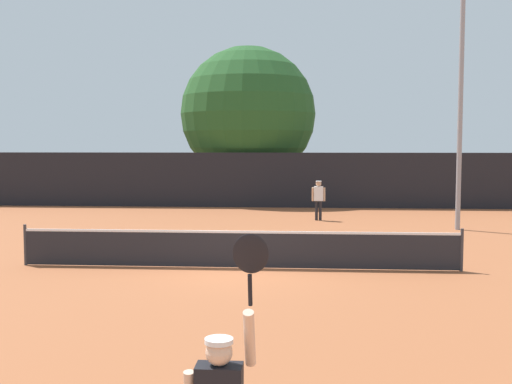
{
  "coord_description": "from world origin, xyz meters",
  "views": [
    {
      "loc": [
        1.57,
        -15.56,
        3.13
      ],
      "look_at": [
        0.28,
        2.53,
        1.76
      ],
      "focal_mm": 43.52,
      "sensor_mm": 36.0,
      "label": 1
    }
  ],
  "objects_px": {
    "parked_car_near": "(225,184)",
    "parked_car_mid": "(373,183)",
    "large_tree": "(248,114)",
    "light_pole": "(461,83)",
    "player_receiving": "(318,196)",
    "tennis_ball": "(329,248)",
    "parked_car_far": "(452,186)"
  },
  "relations": [
    {
      "from": "large_tree",
      "to": "parked_car_near",
      "type": "bearing_deg",
      "value": 122.18
    },
    {
      "from": "player_receiving",
      "to": "light_pole",
      "type": "distance_m",
      "value": 7.17
    },
    {
      "from": "parked_car_near",
      "to": "light_pole",
      "type": "bearing_deg",
      "value": -57.7
    },
    {
      "from": "large_tree",
      "to": "parked_car_near",
      "type": "xyz_separation_m",
      "value": [
        -1.61,
        2.55,
        -4.09
      ]
    },
    {
      "from": "light_pole",
      "to": "parked_car_far",
      "type": "relative_size",
      "value": 2.23
    },
    {
      "from": "light_pole",
      "to": "large_tree",
      "type": "distance_m",
      "value": 14.28
    },
    {
      "from": "tennis_ball",
      "to": "light_pole",
      "type": "bearing_deg",
      "value": 43.86
    },
    {
      "from": "large_tree",
      "to": "light_pole",
      "type": "bearing_deg",
      "value": -52.1
    },
    {
      "from": "player_receiving",
      "to": "parked_car_far",
      "type": "xyz_separation_m",
      "value": [
        8.0,
        10.7,
        -0.23
      ]
    },
    {
      "from": "tennis_ball",
      "to": "large_tree",
      "type": "height_order",
      "value": "large_tree"
    },
    {
      "from": "light_pole",
      "to": "large_tree",
      "type": "bearing_deg",
      "value": 127.9
    },
    {
      "from": "tennis_ball",
      "to": "parked_car_near",
      "type": "distance_m",
      "value": 19.38
    },
    {
      "from": "large_tree",
      "to": "parked_car_near",
      "type": "height_order",
      "value": "large_tree"
    },
    {
      "from": "parked_car_near",
      "to": "parked_car_far",
      "type": "bearing_deg",
      "value": -7.27
    },
    {
      "from": "tennis_ball",
      "to": "light_pole",
      "type": "height_order",
      "value": "light_pole"
    },
    {
      "from": "player_receiving",
      "to": "parked_car_mid",
      "type": "bearing_deg",
      "value": -105.97
    },
    {
      "from": "player_receiving",
      "to": "large_tree",
      "type": "bearing_deg",
      "value": -67.21
    },
    {
      "from": "parked_car_mid",
      "to": "tennis_ball",
      "type": "bearing_deg",
      "value": -98.7
    },
    {
      "from": "parked_car_far",
      "to": "player_receiving",
      "type": "bearing_deg",
      "value": -122.83
    },
    {
      "from": "tennis_ball",
      "to": "parked_car_far",
      "type": "xyz_separation_m",
      "value": [
        7.9,
        17.98,
        0.74
      ]
    },
    {
      "from": "player_receiving",
      "to": "parked_car_near",
      "type": "xyz_separation_m",
      "value": [
        -5.29,
        11.32,
        -0.23
      ]
    },
    {
      "from": "player_receiving",
      "to": "tennis_ball",
      "type": "relative_size",
      "value": 24.29
    },
    {
      "from": "player_receiving",
      "to": "parked_car_mid",
      "type": "distance_m",
      "value": 13.75
    },
    {
      "from": "parked_car_mid",
      "to": "player_receiving",
      "type": "bearing_deg",
      "value": -104.48
    },
    {
      "from": "player_receiving",
      "to": "parked_car_near",
      "type": "height_order",
      "value": "parked_car_near"
    },
    {
      "from": "parked_car_near",
      "to": "parked_car_mid",
      "type": "distance_m",
      "value": 9.27
    },
    {
      "from": "light_pole",
      "to": "parked_car_near",
      "type": "xyz_separation_m",
      "value": [
        -10.37,
        13.81,
        -4.63
      ]
    },
    {
      "from": "parked_car_far",
      "to": "light_pole",
      "type": "bearing_deg",
      "value": -98.51
    },
    {
      "from": "parked_car_far",
      "to": "large_tree",
      "type": "bearing_deg",
      "value": -166.65
    },
    {
      "from": "parked_car_far",
      "to": "parked_car_near",
      "type": "bearing_deg",
      "value": -178.72
    },
    {
      "from": "player_receiving",
      "to": "tennis_ball",
      "type": "xyz_separation_m",
      "value": [
        0.1,
        -7.29,
        -0.98
      ]
    },
    {
      "from": "tennis_ball",
      "to": "parked_car_mid",
      "type": "distance_m",
      "value": 20.85
    }
  ]
}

